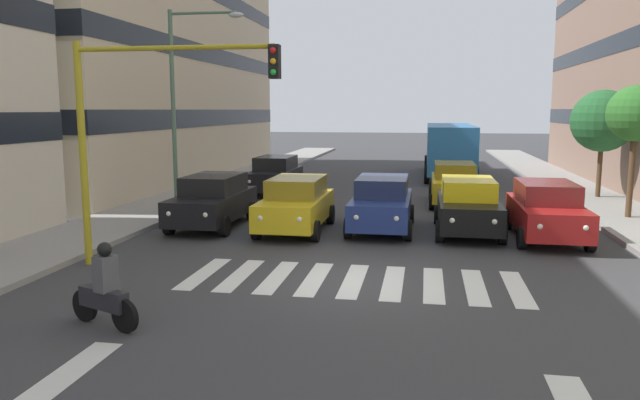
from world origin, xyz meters
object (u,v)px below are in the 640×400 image
car_0 (546,210)px  traffic_light_gantry (138,114)px  car_2 (382,203)px  car_4 (213,200)px  street_tree_2 (603,121)px  car_3 (296,204)px  motorcycle_with_rider (104,292)px  car_1 (468,206)px  street_tree_1 (636,114)px  bus_behind_traffic (449,145)px  car_row2_1 (454,183)px  street_lamp_right (184,89)px  car_row2_0 (275,174)px

car_0 → traffic_light_gantry: (10.46, 5.09, 2.87)m
car_2 → car_4: same height
car_0 → street_tree_2: bearing=-113.5°
car_4 → street_tree_2: bearing=-149.3°
car_2 → traffic_light_gantry: traffic_light_gantry is taller
car_0 → car_3: 7.67m
car_2 → motorcycle_with_rider: (4.24, 9.65, -0.24)m
car_2 → motorcycle_with_rider: 10.55m
car_1 → street_tree_1: size_ratio=0.97×
motorcycle_with_rider → car_0: bearing=-135.2°
car_2 → car_4: 5.60m
bus_behind_traffic → street_tree_2: size_ratio=2.30×
car_2 → bus_behind_traffic: bus_behind_traffic is taller
car_row2_1 → street_tree_1: street_tree_1 is taller
car_row2_1 → bus_behind_traffic: (-0.16, -10.63, 0.97)m
car_4 → car_row2_1: bearing=-142.9°
car_row2_1 → street_tree_1: bearing=155.1°
car_0 → car_row2_1: same height
car_1 → car_row2_1: same height
car_0 → car_3: size_ratio=1.00×
car_2 → street_tree_1: (-8.40, -3.08, 2.82)m
car_2 → car_row2_1: same height
car_4 → bus_behind_traffic: size_ratio=0.42×
traffic_light_gantry → street_lamp_right: street_lamp_right is taller
street_tree_1 → street_tree_2: street_tree_2 is taller
car_0 → street_tree_2: 9.78m
car_2 → car_3: size_ratio=1.00×
car_1 → car_4: bearing=2.4°
car_3 → car_4: bearing=-4.5°
car_3 → car_4: size_ratio=1.00×
street_tree_1 → street_tree_2: bearing=-93.7°
car_2 → car_row2_1: size_ratio=1.00×
car_row2_1 → street_tree_2: 7.08m
car_row2_1 → traffic_light_gantry: (8.04, 11.41, 2.87)m
car_3 → motorcycle_with_rider: bearing=80.4°
car_row2_0 → street_tree_2: bearing=-178.7°
car_3 → car_row2_0: (2.83, -8.43, 0.00)m
car_row2_1 → street_tree_2: (-6.19, -2.36, 2.51)m
traffic_light_gantry → street_tree_2: bearing=-135.9°
street_lamp_right → street_tree_2: street_lamp_right is taller
street_tree_2 → bus_behind_traffic: bearing=-53.9°
street_lamp_right → motorcycle_with_rider: bearing=105.5°
car_2 → car_1: bearing=179.7°
car_0 → car_4: size_ratio=1.00×
car_4 → street_tree_1: bearing=-166.2°
car_4 → street_lamp_right: 4.93m
street_lamp_right → street_tree_1: size_ratio=1.61×
motorcycle_with_rider → car_row2_1: bearing=-113.7°
car_row2_0 → street_tree_2: size_ratio=0.97×
car_0 → bus_behind_traffic: size_ratio=0.42×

